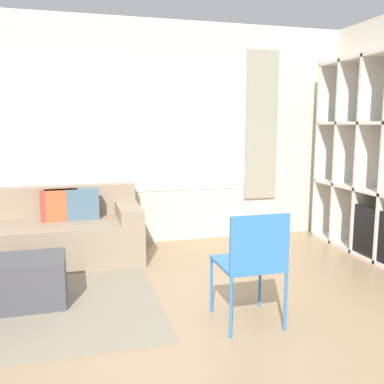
% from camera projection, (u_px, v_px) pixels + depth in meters
% --- Properties ---
extents(wall_back, '(6.79, 0.11, 2.70)m').
position_uv_depth(wall_back, '(129.00, 134.00, 5.14)').
color(wall_back, beige).
rests_on(wall_back, ground_plane).
extents(couch_main, '(2.19, 0.89, 0.78)m').
position_uv_depth(couch_main, '(38.00, 235.00, 4.56)').
color(couch_main, gray).
rests_on(couch_main, ground_plane).
extents(ottoman, '(0.61, 0.47, 0.40)m').
position_uv_depth(ottoman, '(27.00, 282.00, 3.49)').
color(ottoman, '#47474C').
rests_on(ottoman, ground_plane).
extents(folding_chair, '(0.44, 0.46, 0.86)m').
position_uv_depth(folding_chair, '(252.00, 258.00, 3.08)').
color(folding_chair, '#3375B7').
rests_on(folding_chair, ground_plane).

